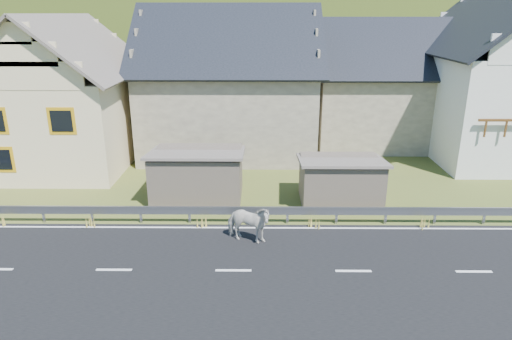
{
  "coord_description": "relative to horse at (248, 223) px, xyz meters",
  "views": [
    {
      "loc": [
        0.88,
        -13.27,
        8.17
      ],
      "look_at": [
        0.72,
        3.82,
        2.28
      ],
      "focal_mm": 32.0,
      "sensor_mm": 36.0,
      "label": 1
    }
  ],
  "objects": [
    {
      "name": "ground",
      "position": [
        -0.44,
        -2.04,
        -0.8
      ],
      "size": [
        160.0,
        160.0,
        0.0
      ],
      "primitive_type": "plane",
      "color": "#324514",
      "rests_on": "ground"
    },
    {
      "name": "road",
      "position": [
        -0.44,
        -2.04,
        -0.78
      ],
      "size": [
        60.0,
        7.0,
        0.04
      ],
      "primitive_type": "cube",
      "color": "black",
      "rests_on": "ground"
    },
    {
      "name": "lane_markings",
      "position": [
        -0.44,
        -2.04,
        -0.75
      ],
      "size": [
        60.0,
        6.6,
        0.01
      ],
      "primitive_type": "cube",
      "color": "silver",
      "rests_on": "road"
    },
    {
      "name": "guardrail",
      "position": [
        -0.44,
        1.65,
        -0.24
      ],
      "size": [
        28.1,
        0.09,
        0.75
      ],
      "color": "#93969B",
      "rests_on": "ground"
    },
    {
      "name": "shed_left",
      "position": [
        -2.44,
        4.46,
        0.3
      ],
      "size": [
        4.3,
        3.3,
        2.4
      ],
      "primitive_type": "cube",
      "color": "#6B5C4E",
      "rests_on": "ground"
    },
    {
      "name": "shed_right",
      "position": [
        4.06,
        3.96,
        0.2
      ],
      "size": [
        3.8,
        2.9,
        2.2
      ],
      "primitive_type": "cube",
      "color": "#6B5C4E",
      "rests_on": "ground"
    },
    {
      "name": "house_cream",
      "position": [
        -10.45,
        9.96,
        3.56
      ],
      "size": [
        7.8,
        9.8,
        8.3
      ],
      "color": "beige",
      "rests_on": "ground"
    },
    {
      "name": "house_stone_a",
      "position": [
        -1.44,
        12.96,
        3.84
      ],
      "size": [
        10.8,
        9.8,
        8.9
      ],
      "color": "#ADA288",
      "rests_on": "ground"
    },
    {
      "name": "house_stone_b",
      "position": [
        8.56,
        14.96,
        3.44
      ],
      "size": [
        9.8,
        8.8,
        8.1
      ],
      "color": "#ADA288",
      "rests_on": "ground"
    },
    {
      "name": "house_white",
      "position": [
        14.56,
        11.96,
        4.26
      ],
      "size": [
        8.8,
        10.8,
        9.7
      ],
      "color": "silver",
      "rests_on": "ground"
    },
    {
      "name": "mountain",
      "position": [
        4.56,
        177.96,
        -20.8
      ],
      "size": [
        440.0,
        280.0,
        260.0
      ],
      "primitive_type": "ellipsoid",
      "color": "#2C3D13",
      "rests_on": "ground"
    },
    {
      "name": "conifer_patch",
      "position": [
        -55.44,
        107.96,
        5.2
      ],
      "size": [
        76.0,
        50.0,
        28.0
      ],
      "primitive_type": "ellipsoid",
      "color": "black",
      "rests_on": "ground"
    },
    {
      "name": "horse",
      "position": [
        0.0,
        0.0,
        0.0
      ],
      "size": [
        1.37,
        1.96,
        1.52
      ],
      "primitive_type": "imported",
      "rotation": [
        0.0,
        0.0,
        1.23
      ],
      "color": "beige",
      "rests_on": "road"
    }
  ]
}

